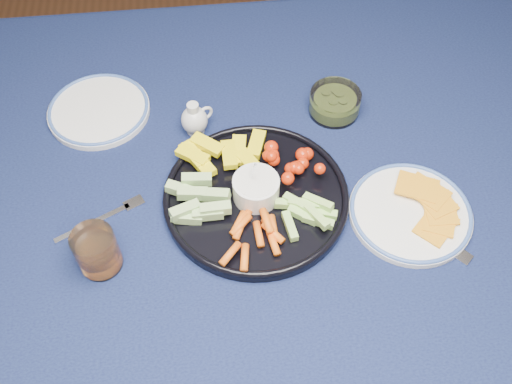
{
  "coord_description": "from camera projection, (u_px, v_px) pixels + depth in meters",
  "views": [
    {
      "loc": [
        -0.06,
        -0.71,
        1.64
      ],
      "look_at": [
        0.01,
        -0.09,
        0.77
      ],
      "focal_mm": 40.0,
      "sensor_mm": 36.0,
      "label": 1
    }
  ],
  "objects": [
    {
      "name": "juice_tumbler",
      "position": [
        98.0,
        252.0,
        0.98
      ],
      "size": [
        0.07,
        0.07,
        0.09
      ],
      "color": "silver",
      "rests_on": "dining_table"
    },
    {
      "name": "pickle_bowl",
      "position": [
        335.0,
        104.0,
        1.21
      ],
      "size": [
        0.11,
        0.11,
        0.05
      ],
      "color": "silver",
      "rests_on": "dining_table"
    },
    {
      "name": "dining_table",
      "position": [
        249.0,
        191.0,
        1.21
      ],
      "size": [
        1.67,
        1.07,
        0.75
      ],
      "color": "#452717",
      "rests_on": "ground"
    },
    {
      "name": "crudite_platter",
      "position": [
        255.0,
        195.0,
        1.07
      ],
      "size": [
        0.35,
        0.35,
        0.11
      ],
      "color": "black",
      "rests_on": "dining_table"
    },
    {
      "name": "cheese_plate",
      "position": [
        411.0,
        212.0,
        1.06
      ],
      "size": [
        0.23,
        0.23,
        0.03
      ],
      "color": "white",
      "rests_on": "dining_table"
    },
    {
      "name": "fork_right",
      "position": [
        432.0,
        236.0,
        1.04
      ],
      "size": [
        0.14,
        0.15,
        0.0
      ],
      "color": "silver",
      "rests_on": "dining_table"
    },
    {
      "name": "fork_left",
      "position": [
        108.0,
        216.0,
        1.07
      ],
      "size": [
        0.17,
        0.09,
        0.0
      ],
      "color": "silver",
      "rests_on": "dining_table"
    },
    {
      "name": "creamer_pitcher",
      "position": [
        195.0,
        120.0,
        1.17
      ],
      "size": [
        0.07,
        0.05,
        0.08
      ],
      "color": "silver",
      "rests_on": "dining_table"
    },
    {
      "name": "side_plate_extra",
      "position": [
        99.0,
        110.0,
        1.22
      ],
      "size": [
        0.22,
        0.22,
        0.02
      ],
      "color": "white",
      "rests_on": "dining_table"
    }
  ]
}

